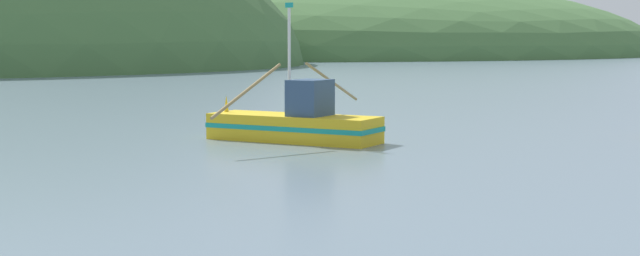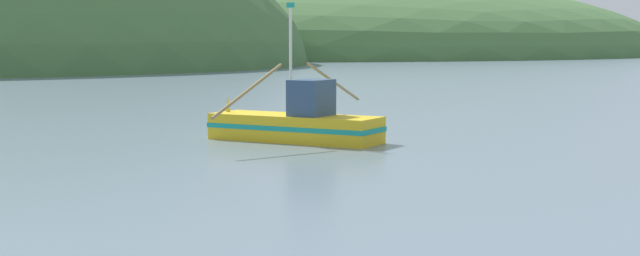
{
  "view_description": "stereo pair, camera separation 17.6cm",
  "coord_description": "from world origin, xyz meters",
  "views": [
    {
      "loc": [
        -6.35,
        0.68,
        4.21
      ],
      "look_at": [
        0.02,
        28.33,
        1.4
      ],
      "focal_mm": 51.29,
      "sensor_mm": 36.0,
      "label": 1
    },
    {
      "loc": [
        -6.18,
        0.64,
        4.21
      ],
      "look_at": [
        0.02,
        28.33,
        1.4
      ],
      "focal_mm": 51.29,
      "sensor_mm": 36.0,
      "label": 2
    }
  ],
  "objects": [
    {
      "name": "hill_mid_right",
      "position": [
        34.91,
        234.64,
        0.0
      ],
      "size": [
        203.23,
        162.58,
        40.74
      ],
      "primitive_type": "ellipsoid",
      "color": "#47703D",
      "rests_on": "ground"
    },
    {
      "name": "fishing_boat_yellow",
      "position": [
        1.0,
        36.95,
        0.75
      ],
      "size": [
        7.72,
        8.66,
        5.62
      ],
      "rotation": [
        0.0,
        0.0,
        2.41
      ],
      "color": "gold",
      "rests_on": "ground"
    }
  ]
}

